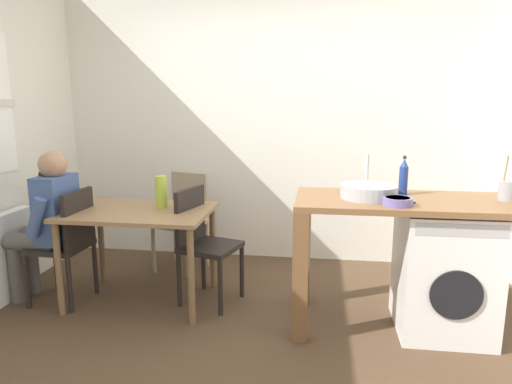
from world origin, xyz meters
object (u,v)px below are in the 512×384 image
object	(u,v)px
seated_person	(48,218)
vase	(161,192)
chair_opposite	(202,239)
utensil_crock	(507,190)
dining_table	(139,222)
mixing_bowl	(397,201)
chair_person_seat	(68,240)
washing_machine	(444,271)
chair_spare_by_wall	(184,215)
bottle_tall_green	(404,177)

from	to	relation	value
seated_person	vase	bearing A→B (deg)	-74.15
chair_opposite	utensil_crock	bearing A→B (deg)	101.33
dining_table	mixing_bowl	size ratio (longest dim) A/B	5.86
dining_table	chair_person_seat	xyz separation A→B (m)	(-0.55, -0.10, -0.14)
chair_person_seat	chair_opposite	xyz separation A→B (m)	(1.02, 0.17, 0.00)
seated_person	washing_machine	world-z (taller)	seated_person
chair_spare_by_wall	bottle_tall_green	world-z (taller)	bottle_tall_green
seated_person	washing_machine	size ratio (longest dim) A/B	1.40
dining_table	washing_machine	distance (m)	2.25
seated_person	utensil_crock	world-z (taller)	utensil_crock
chair_spare_by_wall	vase	xyz separation A→B (m)	(0.03, -0.67, 0.36)
chair_opposite	vase	world-z (taller)	vase
dining_table	bottle_tall_green	distance (m)	1.99
chair_opposite	chair_spare_by_wall	distance (m)	0.79
mixing_bowl	dining_table	bearing A→B (deg)	168.98
bottle_tall_green	mixing_bowl	size ratio (longest dim) A/B	1.45
dining_table	bottle_tall_green	world-z (taller)	bottle_tall_green
chair_opposite	mixing_bowl	distance (m)	1.52
washing_machine	mixing_bowl	xyz separation A→B (m)	(-0.37, -0.20, 0.52)
vase	chair_opposite	bearing A→B (deg)	-5.07
chair_opposite	mixing_bowl	bearing A→B (deg)	88.88
vase	mixing_bowl	bearing A→B (deg)	-15.13
bottle_tall_green	mixing_bowl	bearing A→B (deg)	-104.37
chair_person_seat	bottle_tall_green	xyz separation A→B (m)	(2.50, 0.09, 0.54)
seated_person	chair_spare_by_wall	bearing A→B (deg)	-40.63
chair_person_seat	chair_opposite	bearing A→B (deg)	-77.33
mixing_bowl	washing_machine	bearing A→B (deg)	28.25
chair_person_seat	chair_opposite	world-z (taller)	same
dining_table	chair_spare_by_wall	distance (m)	0.79
chair_spare_by_wall	chair_person_seat	bearing A→B (deg)	68.26
chair_spare_by_wall	vase	size ratio (longest dim) A/B	3.55
chair_person_seat	chair_opposite	distance (m)	1.04
seated_person	chair_person_seat	bearing A→B (deg)	-90.00
seated_person	utensil_crock	bearing A→B (deg)	-87.31
chair_spare_by_wall	seated_person	bearing A→B (deg)	61.88
utensil_crock	vase	bearing A→B (deg)	175.03
chair_opposite	washing_machine	world-z (taller)	chair_opposite
dining_table	utensil_crock	world-z (taller)	utensil_crock
chair_person_seat	bottle_tall_green	size ratio (longest dim) A/B	3.30
utensil_crock	bottle_tall_green	bearing A→B (deg)	170.89
dining_table	seated_person	world-z (taller)	seated_person
vase	utensil_crock	bearing A→B (deg)	-4.97
washing_machine	vase	xyz separation A→B (m)	(-2.08, 0.27, 0.44)
chair_person_seat	dining_table	bearing A→B (deg)	-76.23
bottle_tall_green	mixing_bowl	world-z (taller)	bottle_tall_green
chair_opposite	utensil_crock	xyz separation A→B (m)	(2.12, -0.18, 0.48)
chair_person_seat	washing_machine	distance (m)	2.78
dining_table	chair_spare_by_wall	xyz separation A→B (m)	(0.12, 0.77, -0.14)
chair_person_seat	vase	size ratio (longest dim) A/B	3.55
utensil_crock	mixing_bowl	bearing A→B (deg)	-161.23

